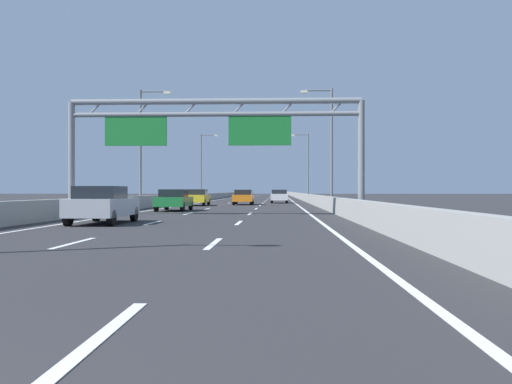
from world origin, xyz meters
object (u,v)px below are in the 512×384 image
(sign_gantry, at_px, (211,127))
(streetlamp_right_mid, at_px, (329,140))
(streetlamp_right_far, at_px, (306,162))
(yellow_car, at_px, (197,197))
(white_car, at_px, (279,196))
(silver_car, at_px, (103,204))
(streetlamp_left_far, at_px, (203,162))
(green_car, at_px, (174,200))
(orange_car, at_px, (243,197))
(streetlamp_left_mid, at_px, (143,141))
(red_car, at_px, (244,194))

(sign_gantry, height_order, streetlamp_right_mid, streetlamp_right_mid)
(streetlamp_right_far, relative_size, yellow_car, 2.13)
(white_car, xyz_separation_m, silver_car, (-7.27, -37.52, 0.04))
(streetlamp_left_far, relative_size, yellow_car, 2.13)
(sign_gantry, xyz_separation_m, streetlamp_left_far, (-7.25, 49.53, 0.59))
(green_car, bearing_deg, streetlamp_right_mid, 35.69)
(streetlamp_left_far, height_order, streetlamp_right_far, same)
(silver_car, bearing_deg, yellow_car, 90.21)
(streetlamp_right_far, relative_size, green_car, 2.15)
(silver_car, bearing_deg, streetlamp_left_far, 93.75)
(orange_car, bearing_deg, streetlamp_right_mid, -48.99)
(streetlamp_right_mid, distance_m, white_car, 16.57)
(streetlamp_left_mid, bearing_deg, streetlamp_left_far, 90.00)
(white_car, height_order, silver_car, silver_car)
(sign_gantry, xyz_separation_m, streetlamp_right_far, (7.69, 49.53, 0.59))
(streetlamp_right_mid, bearing_deg, orange_car, 131.01)
(streetlamp_right_mid, bearing_deg, green_car, -144.31)
(streetlamp_left_mid, distance_m, streetlamp_right_mid, 14.93)
(streetlamp_right_mid, bearing_deg, silver_car, -116.83)
(orange_car, distance_m, red_car, 63.39)
(streetlamp_right_mid, bearing_deg, streetlamp_left_far, 113.03)
(sign_gantry, xyz_separation_m, streetlamp_left_mid, (-7.25, 14.42, 0.59))
(streetlamp_right_far, bearing_deg, streetlamp_right_mid, -90.00)
(streetlamp_left_mid, xyz_separation_m, green_car, (3.99, -7.86, -4.67))
(streetlamp_left_mid, bearing_deg, sign_gantry, -63.31)
(streetlamp_right_far, bearing_deg, streetlamp_left_far, 180.00)
(white_car, bearing_deg, streetlamp_right_far, 78.78)
(streetlamp_left_far, distance_m, orange_car, 28.11)
(green_car, bearing_deg, sign_gantry, -63.56)
(sign_gantry, xyz_separation_m, green_car, (-3.26, 6.55, -4.08))
(streetlamp_left_far, relative_size, green_car, 2.15)
(yellow_car, bearing_deg, streetlamp_left_far, 96.94)
(red_car, bearing_deg, streetlamp_left_far, -95.95)
(orange_car, bearing_deg, sign_gantry, -90.85)
(streetlamp_left_mid, distance_m, yellow_car, 7.83)
(sign_gantry, xyz_separation_m, silver_car, (-3.49, -7.69, -4.02))
(sign_gantry, relative_size, green_car, 3.67)
(streetlamp_left_far, xyz_separation_m, streetlamp_right_far, (14.93, 0.00, 0.00))
(streetlamp_left_mid, distance_m, white_car, 19.51)
(green_car, bearing_deg, orange_car, 77.56)
(sign_gantry, distance_m, streetlamp_left_far, 50.06)
(orange_car, bearing_deg, streetlamp_left_far, 105.88)
(sign_gantry, bearing_deg, yellow_car, 100.42)
(streetlamp_left_far, relative_size, white_car, 2.24)
(green_car, bearing_deg, red_car, 90.12)
(streetlamp_left_mid, xyz_separation_m, streetlamp_right_far, (14.93, 35.12, 0.00))
(silver_car, distance_m, red_car, 93.83)
(red_car, height_order, yellow_car, yellow_car)
(orange_car, bearing_deg, red_car, 93.41)
(yellow_car, bearing_deg, orange_car, 40.06)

